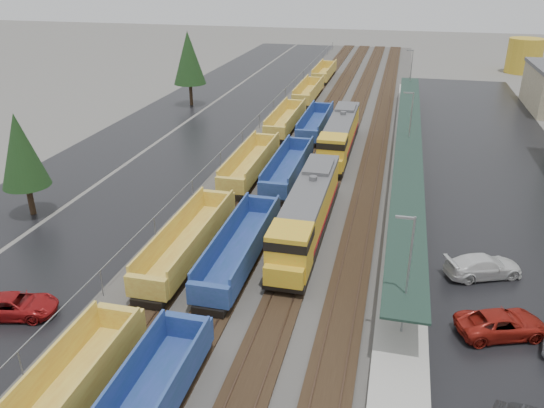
{
  "coord_description": "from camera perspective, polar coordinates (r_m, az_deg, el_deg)",
  "views": [
    {
      "loc": [
        8.07,
        -5.7,
        19.93
      ],
      "look_at": [
        -1.19,
        32.65,
        2.0
      ],
      "focal_mm": 35.0,
      "sensor_mm": 36.0,
      "label": 1
    }
  ],
  "objects": [
    {
      "name": "ballast_strip",
      "position": [
        69.12,
        6.35,
        7.57
      ],
      "size": [
        20.0,
        160.0,
        0.08
      ],
      "primitive_type": "cube",
      "color": "#302D2B",
      "rests_on": "ground"
    },
    {
      "name": "trackbed",
      "position": [
        69.09,
        6.35,
        7.66
      ],
      "size": [
        14.6,
        160.0,
        0.22
      ],
      "color": "black",
      "rests_on": "ground"
    },
    {
      "name": "west_parking_lot",
      "position": [
        72.43,
        -5.61,
        8.36
      ],
      "size": [
        10.0,
        160.0,
        0.02
      ],
      "primitive_type": "cube",
      "color": "black",
      "rests_on": "ground"
    },
    {
      "name": "west_road",
      "position": [
        76.21,
        -12.83,
        8.68
      ],
      "size": [
        9.0,
        160.0,
        0.02
      ],
      "primitive_type": "cube",
      "color": "black",
      "rests_on": "ground"
    },
    {
      "name": "east_commuter_lot",
      "position": [
        60.16,
        23.23,
        3.06
      ],
      "size": [
        16.0,
        100.0,
        0.02
      ],
      "primitive_type": "cube",
      "color": "black",
      "rests_on": "ground"
    },
    {
      "name": "station_platform",
      "position": [
        58.94,
        14.25,
        4.66
      ],
      "size": [
        3.0,
        80.0,
        8.0
      ],
      "color": "#9E9B93",
      "rests_on": "ground"
    },
    {
      "name": "chainlink_fence",
      "position": [
        68.98,
        -1.7,
        9.03
      ],
      "size": [
        0.08,
        160.04,
        2.02
      ],
      "color": "gray",
      "rests_on": "ground"
    },
    {
      "name": "distant_hills",
      "position": [
        220.38,
        24.26,
        17.24
      ],
      "size": [
        301.0,
        140.0,
        25.2
      ],
      "color": "#51644E",
      "rests_on": "ground"
    },
    {
      "name": "tree_west_near",
      "position": [
        48.77,
        -25.43,
        5.22
      ],
      "size": [
        3.96,
        3.96,
        9.0
      ],
      "color": "#332316",
      "rests_on": "ground"
    },
    {
      "name": "tree_west_far",
      "position": [
        82.83,
        -8.95,
        15.26
      ],
      "size": [
        4.84,
        4.84,
        11.0
      ],
      "color": "#332316",
      "rests_on": "ground"
    },
    {
      "name": "locomotive_lead",
      "position": [
        41.2,
        3.78,
        -0.99
      ],
      "size": [
        2.84,
        18.69,
        4.23
      ],
      "color": "black",
      "rests_on": "ground"
    },
    {
      "name": "locomotive_trail",
      "position": [
        60.67,
        7.3,
        7.32
      ],
      "size": [
        2.84,
        18.69,
        4.23
      ],
      "color": "black",
      "rests_on": "ground"
    },
    {
      "name": "well_string_yellow",
      "position": [
        54.41,
        -2.27,
        4.31
      ],
      "size": [
        2.8,
        116.96,
        2.49
      ],
      "color": "gold",
      "rests_on": "ground"
    },
    {
      "name": "well_string_blue",
      "position": [
        38.47,
        -3.39,
        -4.73
      ],
      "size": [
        2.77,
        81.25,
        2.45
      ],
      "color": "navy",
      "rests_on": "ground"
    },
    {
      "name": "storage_tank",
      "position": [
        119.74,
        25.5,
        14.2
      ],
      "size": [
        6.66,
        6.66,
        6.66
      ],
      "primitive_type": "cylinder",
      "color": "gold",
      "rests_on": "ground"
    },
    {
      "name": "parked_car_west_c",
      "position": [
        36.85,
        -25.88,
        -9.8
      ],
      "size": [
        3.41,
        5.44,
        1.4
      ],
      "primitive_type": "imported",
      "rotation": [
        0.0,
        0.0,
        1.8
      ],
      "color": "maroon",
      "rests_on": "ground"
    },
    {
      "name": "parked_car_east_b",
      "position": [
        34.47,
        23.47,
        -11.75
      ],
      "size": [
        4.1,
        5.78,
        1.46
      ],
      "primitive_type": "imported",
      "rotation": [
        0.0,
        0.0,
        1.92
      ],
      "color": "maroon",
      "rests_on": "ground"
    },
    {
      "name": "parked_car_east_c",
      "position": [
        39.82,
        21.78,
        -6.24
      ],
      "size": [
        4.11,
        5.8,
        1.56
      ],
      "primitive_type": "imported",
      "rotation": [
        0.0,
        0.0,
        1.97
      ],
      "color": "silver",
      "rests_on": "ground"
    }
  ]
}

